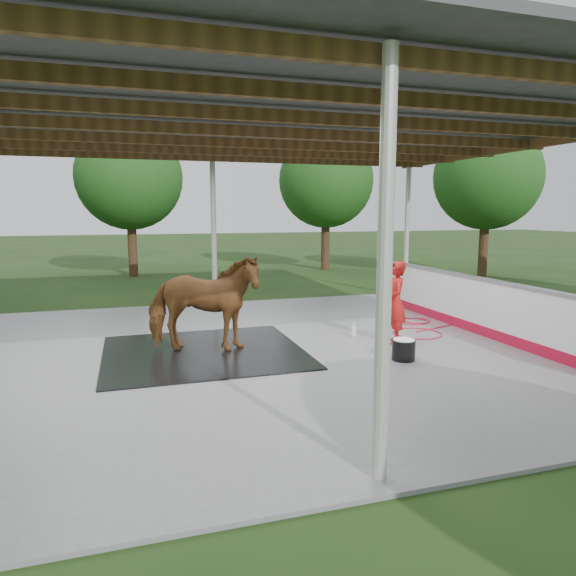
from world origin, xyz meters
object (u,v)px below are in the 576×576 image
object	(u,v)px
horse	(203,304)
handler	(396,303)
dasher_board	(475,306)
wash_bucket	(404,349)

from	to	relation	value
horse	handler	world-z (taller)	horse
dasher_board	handler	size ratio (longest dim) A/B	5.16
handler	wash_bucket	distance (m)	1.27
dasher_board	wash_bucket	distance (m)	2.81
horse	wash_bucket	xyz separation A→B (m)	(3.13, -1.45, -0.69)
dasher_board	handler	world-z (taller)	handler
handler	wash_bucket	world-z (taller)	handler
dasher_board	horse	world-z (taller)	horse
dasher_board	wash_bucket	bearing A→B (deg)	-150.61
dasher_board	handler	bearing A→B (deg)	-170.93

